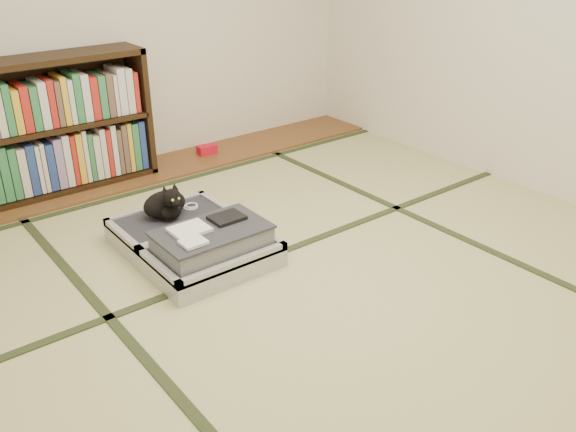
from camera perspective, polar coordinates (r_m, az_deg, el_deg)
floor at (r=3.21m, az=3.16°, el=-6.42°), size 4.50×4.50×0.00m
wood_strip at (r=4.73m, az=-12.91°, el=4.13°), size 4.00×0.50×0.02m
red_item at (r=4.97m, az=-7.60°, el=6.18°), size 0.16×0.10×0.07m
tatami_borders at (r=3.54m, az=-2.07°, el=-2.99°), size 4.00×4.50×0.01m
bookcase at (r=4.43m, az=-21.83°, el=7.49°), size 1.43×0.33×0.92m
suitcase at (r=3.46m, az=-8.61°, el=-2.33°), size 0.67×0.90×0.27m
cat at (r=3.64m, az=-11.30°, el=1.09°), size 0.30×0.30×0.24m
cable_coil at (r=3.78m, az=-9.08°, el=0.90°), size 0.09×0.09×0.02m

